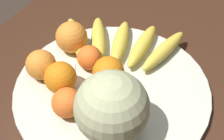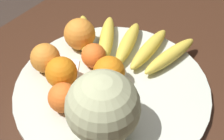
{
  "view_description": "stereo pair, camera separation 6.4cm",
  "coord_description": "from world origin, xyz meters",
  "px_view_note": "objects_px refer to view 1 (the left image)",
  "views": [
    {
      "loc": [
        0.38,
        0.17,
        1.29
      ],
      "look_at": [
        -0.02,
        -0.05,
        0.83
      ],
      "focal_mm": 50.0,
      "sensor_mm": 36.0,
      "label": 1
    },
    {
      "loc": [
        0.34,
        0.22,
        1.29
      ],
      "look_at": [
        -0.02,
        -0.05,
        0.83
      ],
      "focal_mm": 50.0,
      "sensor_mm": 36.0,
      "label": 2
    }
  ],
  "objects_px": {
    "orange_front_left": "(60,78)",
    "kitchen_table": "(126,136)",
    "fruit_bowl": "(112,89)",
    "orange_front_right": "(67,103)",
    "produce_tag": "(70,74)",
    "melon": "(112,108)",
    "banana_bunch": "(119,44)",
    "orange_back_right": "(72,37)",
    "orange_back_left": "(41,65)",
    "orange_mid_center": "(89,58)",
    "orange_top_small": "(108,72)"
  },
  "relations": [
    {
      "from": "produce_tag",
      "to": "fruit_bowl",
      "type": "bearing_deg",
      "value": 64.87
    },
    {
      "from": "orange_front_right",
      "to": "orange_mid_center",
      "type": "distance_m",
      "value": 0.14
    },
    {
      "from": "orange_front_left",
      "to": "orange_back_right",
      "type": "bearing_deg",
      "value": -156.87
    },
    {
      "from": "orange_back_left",
      "to": "orange_mid_center",
      "type": "bearing_deg",
      "value": 133.8
    },
    {
      "from": "kitchen_table",
      "to": "orange_back_left",
      "type": "height_order",
      "value": "orange_back_left"
    },
    {
      "from": "melon",
      "to": "banana_bunch",
      "type": "xyz_separation_m",
      "value": [
        -0.21,
        -0.1,
        -0.05
      ]
    },
    {
      "from": "orange_front_left",
      "to": "orange_front_right",
      "type": "xyz_separation_m",
      "value": [
        0.05,
        0.05,
        -0.0
      ]
    },
    {
      "from": "orange_mid_center",
      "to": "orange_top_small",
      "type": "xyz_separation_m",
      "value": [
        0.02,
        0.06,
        0.01
      ]
    },
    {
      "from": "orange_top_small",
      "to": "produce_tag",
      "type": "xyz_separation_m",
      "value": [
        0.02,
        -0.09,
        -0.03
      ]
    },
    {
      "from": "kitchen_table",
      "to": "orange_front_right",
      "type": "height_order",
      "value": "orange_front_right"
    },
    {
      "from": "kitchen_table",
      "to": "orange_back_left",
      "type": "distance_m",
      "value": 0.26
    },
    {
      "from": "fruit_bowl",
      "to": "produce_tag",
      "type": "height_order",
      "value": "produce_tag"
    },
    {
      "from": "banana_bunch",
      "to": "orange_front_right",
      "type": "distance_m",
      "value": 0.22
    },
    {
      "from": "produce_tag",
      "to": "orange_back_right",
      "type": "bearing_deg",
      "value": 175.53
    },
    {
      "from": "melon",
      "to": "orange_top_small",
      "type": "bearing_deg",
      "value": -148.22
    },
    {
      "from": "orange_back_right",
      "to": "produce_tag",
      "type": "distance_m",
      "value": 0.09
    },
    {
      "from": "fruit_bowl",
      "to": "produce_tag",
      "type": "distance_m",
      "value": 0.1
    },
    {
      "from": "orange_top_small",
      "to": "orange_mid_center",
      "type": "bearing_deg",
      "value": -111.61
    },
    {
      "from": "orange_back_right",
      "to": "orange_top_small",
      "type": "xyz_separation_m",
      "value": [
        0.06,
        0.13,
        -0.0
      ]
    },
    {
      "from": "melon",
      "to": "orange_front_left",
      "type": "distance_m",
      "value": 0.15
    },
    {
      "from": "banana_bunch",
      "to": "orange_top_small",
      "type": "xyz_separation_m",
      "value": [
        0.11,
        0.03,
        0.02
      ]
    },
    {
      "from": "melon",
      "to": "fruit_bowl",
      "type": "bearing_deg",
      "value": -151.86
    },
    {
      "from": "banana_bunch",
      "to": "orange_front_right",
      "type": "xyz_separation_m",
      "value": [
        0.22,
        0.0,
        0.01
      ]
    },
    {
      "from": "orange_front_left",
      "to": "orange_front_right",
      "type": "bearing_deg",
      "value": 45.75
    },
    {
      "from": "melon",
      "to": "produce_tag",
      "type": "xyz_separation_m",
      "value": [
        -0.08,
        -0.15,
        -0.07
      ]
    },
    {
      "from": "orange_back_left",
      "to": "orange_top_small",
      "type": "distance_m",
      "value": 0.15
    },
    {
      "from": "melon",
      "to": "produce_tag",
      "type": "bearing_deg",
      "value": -118.85
    },
    {
      "from": "fruit_bowl",
      "to": "orange_back_right",
      "type": "bearing_deg",
      "value": -113.45
    },
    {
      "from": "melon",
      "to": "orange_back_right",
      "type": "distance_m",
      "value": 0.25
    },
    {
      "from": "fruit_bowl",
      "to": "orange_top_small",
      "type": "height_order",
      "value": "orange_top_small"
    },
    {
      "from": "banana_bunch",
      "to": "orange_back_left",
      "type": "distance_m",
      "value": 0.19
    },
    {
      "from": "fruit_bowl",
      "to": "orange_front_right",
      "type": "xyz_separation_m",
      "value": [
        0.1,
        -0.04,
        0.04
      ]
    },
    {
      "from": "banana_bunch",
      "to": "orange_back_right",
      "type": "relative_size",
      "value": 4.05
    },
    {
      "from": "orange_back_right",
      "to": "melon",
      "type": "bearing_deg",
      "value": 50.56
    },
    {
      "from": "melon",
      "to": "orange_front_right",
      "type": "height_order",
      "value": "melon"
    },
    {
      "from": "banana_bunch",
      "to": "orange_mid_center",
      "type": "bearing_deg",
      "value": 143.55
    },
    {
      "from": "melon",
      "to": "orange_back_left",
      "type": "relative_size",
      "value": 2.04
    },
    {
      "from": "orange_back_right",
      "to": "fruit_bowl",
      "type": "bearing_deg",
      "value": 66.55
    },
    {
      "from": "banana_bunch",
      "to": "orange_top_small",
      "type": "relative_size",
      "value": 4.51
    },
    {
      "from": "kitchen_table",
      "to": "banana_bunch",
      "type": "height_order",
      "value": "banana_bunch"
    },
    {
      "from": "kitchen_table",
      "to": "orange_mid_center",
      "type": "distance_m",
      "value": 0.21
    },
    {
      "from": "melon",
      "to": "orange_back_left",
      "type": "bearing_deg",
      "value": -104.84
    },
    {
      "from": "kitchen_table",
      "to": "orange_front_left",
      "type": "distance_m",
      "value": 0.22
    },
    {
      "from": "orange_front_left",
      "to": "kitchen_table",
      "type": "bearing_deg",
      "value": 105.9
    },
    {
      "from": "orange_back_right",
      "to": "orange_back_left",
      "type": "bearing_deg",
      "value": -5.14
    },
    {
      "from": "kitchen_table",
      "to": "orange_front_left",
      "type": "bearing_deg",
      "value": -74.1
    },
    {
      "from": "orange_front_right",
      "to": "orange_mid_center",
      "type": "bearing_deg",
      "value": -167.13
    },
    {
      "from": "melon",
      "to": "produce_tag",
      "type": "distance_m",
      "value": 0.19
    },
    {
      "from": "melon",
      "to": "kitchen_table",
      "type": "bearing_deg",
      "value": -175.84
    },
    {
      "from": "produce_tag",
      "to": "orange_front_right",
      "type": "bearing_deg",
      "value": -1.32
    }
  ]
}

